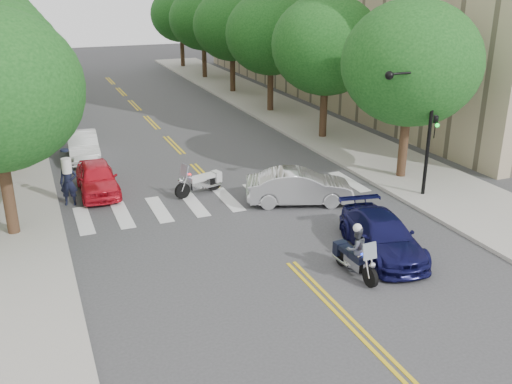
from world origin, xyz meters
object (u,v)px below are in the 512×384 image
convertible (299,187)px  sedan_blue (382,235)px  motorcycle_police (355,252)px  officer_standing (69,183)px  motorcycle_parked (202,182)px

convertible → sedan_blue: size_ratio=0.97×
motorcycle_police → sedan_blue: (1.73, 1.00, -0.13)m
officer_standing → sedan_blue: officer_standing is taller
officer_standing → convertible: (9.22, -3.58, -0.25)m
convertible → sedan_blue: 5.45m
convertible → sedan_blue: convertible is taller
motorcycle_parked → motorcycle_police: bearing=177.6°
motorcycle_parked → convertible: bearing=-145.2°
sedan_blue → officer_standing: bearing=147.4°
officer_standing → convertible: 9.89m
motorcycle_police → officer_standing: bearing=-54.4°
motorcycle_parked → convertible: motorcycle_parked is taller
convertible → motorcycle_police: bearing=-170.7°
motorcycle_parked → officer_standing: officer_standing is taller
motorcycle_police → sedan_blue: 2.00m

